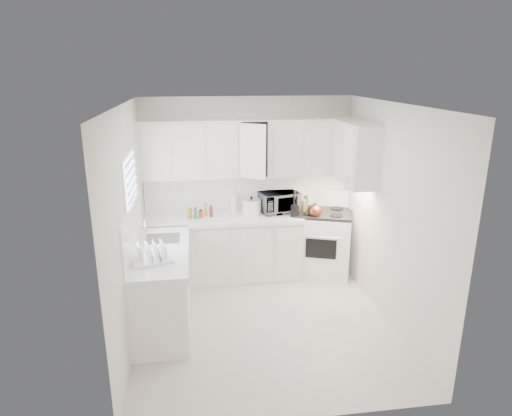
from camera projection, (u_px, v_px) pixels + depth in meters
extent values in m
plane|color=beige|center=(264.00, 323.00, 5.44)|extent=(3.20, 3.20, 0.00)
plane|color=white|center=(265.00, 104.00, 4.68)|extent=(3.20, 3.20, 0.00)
plane|color=silver|center=(248.00, 187.00, 6.57)|extent=(3.00, 0.00, 3.00)
plane|color=silver|center=(296.00, 287.00, 3.55)|extent=(3.00, 0.00, 3.00)
plane|color=silver|center=(129.00, 228.00, 4.86)|extent=(0.00, 3.20, 3.20)
plane|color=silver|center=(390.00, 216.00, 5.26)|extent=(0.00, 3.20, 3.20)
cube|color=white|center=(223.00, 219.00, 6.34)|extent=(2.24, 0.64, 0.05)
cube|color=white|center=(161.00, 251.00, 5.20)|extent=(0.64, 1.62, 0.05)
cube|color=white|center=(248.00, 192.00, 6.59)|extent=(2.98, 0.02, 0.55)
cube|color=white|center=(132.00, 228.00, 5.07)|extent=(0.02, 1.60, 0.55)
imported|color=gray|center=(279.00, 200.00, 6.52)|extent=(0.60, 0.42, 0.36)
cylinder|color=white|center=(234.00, 203.00, 6.53)|extent=(0.12, 0.12, 0.27)
cylinder|color=olive|center=(190.00, 211.00, 6.37)|extent=(0.06, 0.06, 0.13)
cylinder|color=#287835|center=(195.00, 213.00, 6.30)|extent=(0.06, 0.06, 0.13)
cylinder|color=red|center=(201.00, 211.00, 6.39)|extent=(0.06, 0.06, 0.13)
cylinder|color=#F8A83A|center=(206.00, 213.00, 6.32)|extent=(0.06, 0.06, 0.13)
cylinder|color=#60291B|center=(211.00, 211.00, 6.41)|extent=(0.06, 0.06, 0.13)
cylinder|color=red|center=(288.00, 205.00, 6.59)|extent=(0.06, 0.06, 0.19)
cylinder|color=#F8A83A|center=(292.00, 206.00, 6.54)|extent=(0.06, 0.06, 0.19)
cylinder|color=#60291B|center=(295.00, 204.00, 6.61)|extent=(0.06, 0.06, 0.19)
cylinder|color=black|center=(300.00, 205.00, 6.56)|extent=(0.06, 0.06, 0.19)
cylinder|color=olive|center=(302.00, 204.00, 6.62)|extent=(0.06, 0.06, 0.19)
cylinder|color=#287835|center=(307.00, 205.00, 6.57)|extent=(0.06, 0.06, 0.19)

